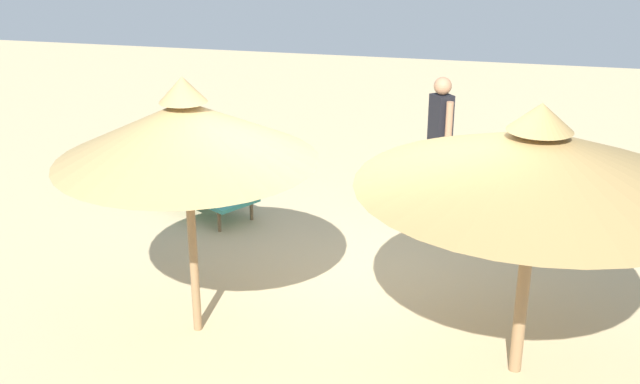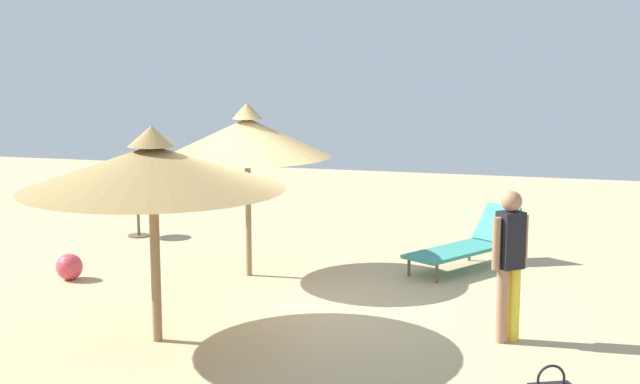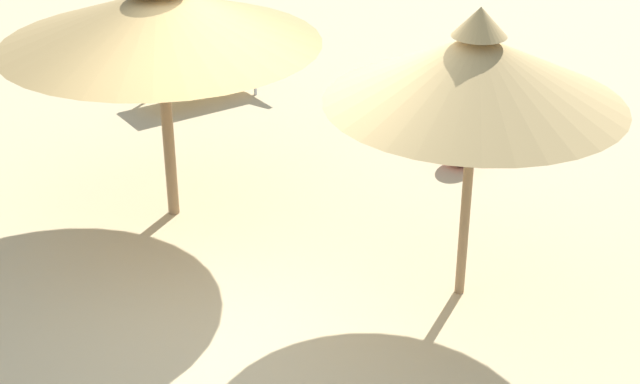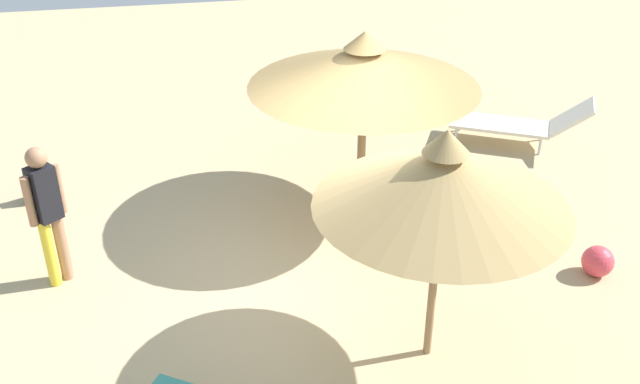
# 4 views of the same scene
# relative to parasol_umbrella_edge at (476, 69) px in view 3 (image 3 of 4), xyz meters

# --- Properties ---
(ground) EXTENTS (24.00, 24.00, 0.10)m
(ground) POSITION_rel_parasol_umbrella_edge_xyz_m (-1.54, -0.73, -2.00)
(ground) COLOR tan
(parasol_umbrella_edge) EXTENTS (2.29, 2.29, 2.43)m
(parasol_umbrella_edge) POSITION_rel_parasol_umbrella_edge_xyz_m (0.00, 0.00, 0.00)
(parasol_umbrella_edge) COLOR olive
(parasol_umbrella_edge) RESTS_ON ground
(parasol_umbrella_far_right) EXTENTS (2.85, 2.85, 2.38)m
(parasol_umbrella_far_right) POSITION_rel_parasol_umbrella_edge_xyz_m (-2.91, 0.03, -0.02)
(parasol_umbrella_far_right) COLOR olive
(parasol_umbrella_far_right) RESTS_ON ground
(lounge_chair_front) EXTENTS (1.51, 2.12, 0.80)m
(lounge_chair_front) POSITION_rel_parasol_umbrella_edge_xyz_m (-4.22, 2.91, -1.58)
(lounge_chair_front) COLOR silver
(lounge_chair_front) RESTS_ON ground
(beach_ball) EXTENTS (0.36, 0.36, 0.36)m
(beach_ball) POSITION_rel_parasol_umbrella_edge_xyz_m (-0.87, 2.31, -1.77)
(beach_ball) COLOR #D83F4C
(beach_ball) RESTS_ON ground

